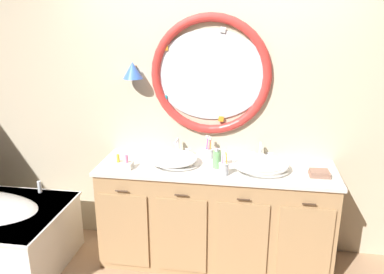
{
  "coord_description": "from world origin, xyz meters",
  "views": [
    {
      "loc": [
        0.33,
        -2.76,
        2.11
      ],
      "look_at": [
        -0.14,
        0.25,
        1.14
      ],
      "focal_mm": 36.76,
      "sensor_mm": 36.0,
      "label": 1
    }
  ],
  "objects_px": {
    "sink_basin_right": "(260,164)",
    "soap_dispenser": "(217,159)",
    "sink_basin_left": "(173,159)",
    "toothbrush_holder_left": "(209,152)",
    "toiletry_basket": "(123,165)",
    "folded_hand_towel": "(319,173)",
    "toothbrush_holder_right": "(224,168)"
  },
  "relations": [
    {
      "from": "soap_dispenser",
      "to": "toiletry_basket",
      "type": "distance_m",
      "value": 0.77
    },
    {
      "from": "sink_basin_left",
      "to": "folded_hand_towel",
      "type": "xyz_separation_m",
      "value": [
        1.18,
        -0.05,
        -0.04
      ]
    },
    {
      "from": "toothbrush_holder_left",
      "to": "toiletry_basket",
      "type": "xyz_separation_m",
      "value": [
        -0.67,
        -0.34,
        -0.02
      ]
    },
    {
      "from": "toothbrush_holder_left",
      "to": "toothbrush_holder_right",
      "type": "relative_size",
      "value": 0.99
    },
    {
      "from": "soap_dispenser",
      "to": "folded_hand_towel",
      "type": "relative_size",
      "value": 1.12
    },
    {
      "from": "toothbrush_holder_left",
      "to": "toiletry_basket",
      "type": "distance_m",
      "value": 0.75
    },
    {
      "from": "soap_dispenser",
      "to": "folded_hand_towel",
      "type": "xyz_separation_m",
      "value": [
        0.81,
        -0.05,
        -0.06
      ]
    },
    {
      "from": "folded_hand_towel",
      "to": "toiletry_basket",
      "type": "bearing_deg",
      "value": -176.91
    },
    {
      "from": "sink_basin_left",
      "to": "sink_basin_right",
      "type": "distance_m",
      "value": 0.72
    },
    {
      "from": "folded_hand_towel",
      "to": "soap_dispenser",
      "type": "bearing_deg",
      "value": 176.68
    },
    {
      "from": "toothbrush_holder_left",
      "to": "toothbrush_holder_right",
      "type": "height_order",
      "value": "toothbrush_holder_right"
    },
    {
      "from": "sink_basin_left",
      "to": "toothbrush_holder_right",
      "type": "xyz_separation_m",
      "value": [
        0.44,
        -0.14,
        -0.0
      ]
    },
    {
      "from": "toothbrush_holder_right",
      "to": "toiletry_basket",
      "type": "relative_size",
      "value": 1.33
    },
    {
      "from": "sink_basin_left",
      "to": "toothbrush_holder_right",
      "type": "height_order",
      "value": "toothbrush_holder_right"
    },
    {
      "from": "soap_dispenser",
      "to": "folded_hand_towel",
      "type": "bearing_deg",
      "value": -3.32
    },
    {
      "from": "folded_hand_towel",
      "to": "toothbrush_holder_right",
      "type": "bearing_deg",
      "value": -172.62
    },
    {
      "from": "sink_basin_right",
      "to": "soap_dispenser",
      "type": "height_order",
      "value": "soap_dispenser"
    },
    {
      "from": "sink_basin_left",
      "to": "soap_dispenser",
      "type": "distance_m",
      "value": 0.37
    },
    {
      "from": "sink_basin_left",
      "to": "toothbrush_holder_right",
      "type": "bearing_deg",
      "value": -17.88
    },
    {
      "from": "sink_basin_left",
      "to": "toothbrush_holder_left",
      "type": "relative_size",
      "value": 1.95
    },
    {
      "from": "toiletry_basket",
      "to": "toothbrush_holder_left",
      "type": "bearing_deg",
      "value": 26.94
    },
    {
      "from": "sink_basin_right",
      "to": "folded_hand_towel",
      "type": "relative_size",
      "value": 2.91
    },
    {
      "from": "sink_basin_right",
      "to": "folded_hand_towel",
      "type": "distance_m",
      "value": 0.46
    },
    {
      "from": "soap_dispenser",
      "to": "folded_hand_towel",
      "type": "height_order",
      "value": "soap_dispenser"
    },
    {
      "from": "sink_basin_right",
      "to": "soap_dispenser",
      "type": "relative_size",
      "value": 2.59
    },
    {
      "from": "toothbrush_holder_right",
      "to": "folded_hand_towel",
      "type": "height_order",
      "value": "toothbrush_holder_right"
    },
    {
      "from": "soap_dispenser",
      "to": "sink_basin_left",
      "type": "bearing_deg",
      "value": -179.78
    },
    {
      "from": "sink_basin_right",
      "to": "toothbrush_holder_right",
      "type": "xyz_separation_m",
      "value": [
        -0.28,
        -0.14,
        0.0
      ]
    },
    {
      "from": "toothbrush_holder_right",
      "to": "toiletry_basket",
      "type": "height_order",
      "value": "toothbrush_holder_right"
    },
    {
      "from": "toothbrush_holder_right",
      "to": "folded_hand_towel",
      "type": "bearing_deg",
      "value": 7.38
    },
    {
      "from": "soap_dispenser",
      "to": "toiletry_basket",
      "type": "bearing_deg",
      "value": -170.18
    },
    {
      "from": "folded_hand_towel",
      "to": "toiletry_basket",
      "type": "relative_size",
      "value": 0.97
    }
  ]
}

